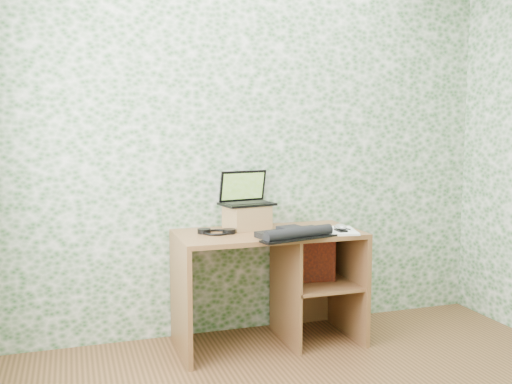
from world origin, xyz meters
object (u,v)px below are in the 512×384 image
object	(u,v)px
desk	(278,270)
notepad	(339,231)
riser	(247,217)
keyboard	(295,233)
laptop	(245,197)

from	to	relation	value
desk	notepad	size ratio (longest dim) A/B	4.06
desk	notepad	distance (m)	0.49
riser	keyboard	xyz separation A→B (m)	(0.19, -0.37, -0.06)
notepad	riser	bearing A→B (deg)	165.65
desk	keyboard	size ratio (longest dim) A/B	2.27
notepad	desk	bearing A→B (deg)	167.95
desk	notepad	xyz separation A→B (m)	(0.36, -0.18, 0.28)
riser	notepad	size ratio (longest dim) A/B	0.90
laptop	keyboard	world-z (taller)	laptop
riser	laptop	distance (m)	0.14
desk	riser	bearing A→B (deg)	147.11
riser	laptop	size ratio (longest dim) A/B	0.71
riser	keyboard	distance (m)	0.43
laptop	notepad	world-z (taller)	laptop
desk	riser	xyz separation A→B (m)	(-0.18, 0.12, 0.35)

